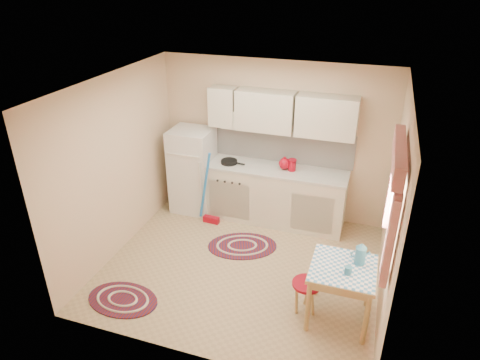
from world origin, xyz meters
name	(u,v)px	position (x,y,z in m)	size (l,w,h in m)	color
room_shell	(260,154)	(0.16, 0.24, 1.60)	(3.64, 3.60, 2.52)	tan
fridge	(193,170)	(-1.26, 1.25, 0.70)	(0.65, 0.60, 1.40)	silver
broom	(210,189)	(-0.81, 0.90, 0.60)	(0.28, 0.12, 1.20)	blue
base_cabinets	(273,195)	(0.08, 1.30, 0.44)	(2.25, 0.60, 0.88)	beige
countertop	(274,169)	(0.08, 1.30, 0.90)	(2.27, 0.62, 0.04)	beige
frying_pan	(229,162)	(-0.63, 1.25, 0.94)	(0.26, 0.26, 0.05)	black
red_kettle	(284,164)	(0.25, 1.30, 1.02)	(0.19, 0.18, 0.19)	maroon
red_canister	(292,166)	(0.37, 1.30, 1.00)	(0.12, 0.12, 0.16)	maroon
table	(340,293)	(1.36, -0.56, 0.36)	(0.72, 0.72, 0.72)	tan
stool	(306,297)	(0.98, -0.58, 0.21)	(0.34, 0.34, 0.42)	maroon
coffee_pot	(361,253)	(1.52, -0.44, 0.87)	(0.15, 0.13, 0.29)	teal
mug	(348,271)	(1.41, -0.66, 0.77)	(0.08, 0.08, 0.10)	teal
rug_center	(242,246)	(-0.14, 0.43, 0.01)	(1.01, 0.68, 0.02)	maroon
rug_left	(123,299)	(-1.19, -1.11, 0.01)	(0.91, 0.61, 0.02)	maroon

